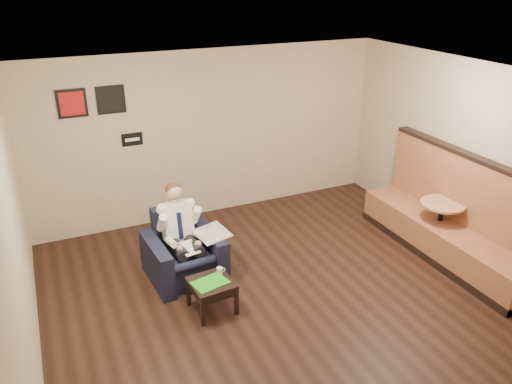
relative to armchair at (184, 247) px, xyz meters
name	(u,v)px	position (x,y,z in m)	size (l,w,h in m)	color
ground	(294,305)	(1.07, -1.21, -0.46)	(6.00, 6.00, 0.00)	black
wall_back	(211,135)	(1.07, 1.79, 0.94)	(6.00, 0.02, 2.80)	beige
wall_left	(17,264)	(-1.93, -1.21, 0.94)	(0.02, 6.00, 2.80)	beige
wall_right	(488,167)	(4.07, -1.21, 0.94)	(0.02, 6.00, 2.80)	beige
ceiling	(303,86)	(1.07, -1.21, 2.34)	(6.00, 6.00, 0.02)	white
seating_sign	(132,139)	(-0.23, 1.78, 1.04)	(0.32, 0.02, 0.20)	black
art_print_left	(72,103)	(-1.03, 1.78, 1.69)	(0.42, 0.03, 0.42)	red
art_print_right	(111,100)	(-0.48, 1.78, 1.69)	(0.42, 0.03, 0.42)	black
armchair	(184,247)	(0.00, 0.00, 0.00)	(0.95, 0.95, 0.92)	black
seated_man	(186,240)	(0.01, -0.12, 0.17)	(0.60, 0.90, 1.26)	white
lap_papers	(189,248)	(0.02, -0.22, 0.11)	(0.21, 0.30, 0.01)	white
newspaper	(212,233)	(0.39, -0.07, 0.17)	(0.40, 0.50, 0.01)	silver
side_table	(212,296)	(0.09, -0.87, -0.25)	(0.51, 0.51, 0.42)	black
green_folder	(210,283)	(0.06, -0.89, -0.04)	(0.42, 0.30, 0.01)	green
coffee_mug	(220,271)	(0.25, -0.74, 0.00)	(0.08, 0.08, 0.09)	white
smartphone	(210,274)	(0.12, -0.72, -0.04)	(0.13, 0.06, 0.01)	black
banquette	(449,209)	(3.66, -1.04, 0.30)	(0.71, 2.97, 1.52)	#945739
cafe_table	(439,227)	(3.67, -0.91, -0.06)	(0.64, 0.64, 0.80)	tan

